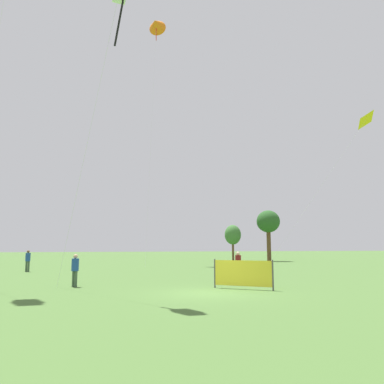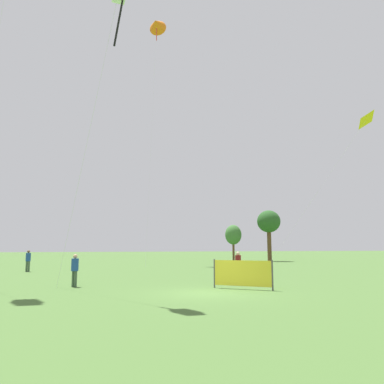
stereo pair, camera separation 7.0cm
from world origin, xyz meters
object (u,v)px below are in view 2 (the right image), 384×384
Objects in this scene: person_standing_2 at (75,268)px; event_banner at (242,273)px; kite_flying_0 at (157,24)px; park_tree_2 at (233,235)px; person_standing_4 at (28,259)px; person_standing_1 at (238,260)px; person_standing_3 at (238,263)px; park_tree_1 at (269,222)px; kite_flying_5 at (365,121)px.

person_standing_2 reaches higher than event_banner.
kite_flying_0 reaches higher than park_tree_2.
person_standing_4 is 21.49m from event_banner.
event_banner is (11.98, -17.83, -0.27)m from person_standing_4.
person_standing_1 is 0.71× the size of event_banner.
person_standing_2 is 0.94× the size of person_standing_4.
person_standing_1 is at bearing -112.04° from park_tree_2.
person_standing_4 reaches higher than person_standing_3.
event_banner is (8.17, -3.61, -0.21)m from person_standing_2.
person_standing_2 is at bearing 143.43° from person_standing_3.
park_tree_1 is 5.57m from park_tree_2.
person_standing_1 is 0.91× the size of person_standing_4.
park_tree_1 is (31.26, 15.33, 4.61)m from person_standing_4.
event_banner is (-5.70, -13.66, -0.18)m from person_standing_1.
park_tree_1 is at bearing -84.45° from person_standing_2.
event_banner is (-2.46, -6.16, -0.24)m from person_standing_3.
park_tree_1 is 1.40× the size of park_tree_2.
person_standing_4 is 0.34× the size of park_tree_2.
kite_flying_5 is 20.97m from park_tree_1.
person_standing_2 is 0.23× the size of park_tree_1.
kite_flying_0 reaches higher than kite_flying_5.
kite_flying_0 is at bearing -61.14° from person_standing_2.
person_standing_4 is (-3.81, 14.23, 0.06)m from person_standing_2.
person_standing_1 reaches higher than event_banner.
person_standing_1 is 23.44m from park_tree_2.
person_standing_2 is 10.94m from person_standing_3.
person_standing_1 is 24.23m from park_tree_1.
park_tree_2 is (11.97, 29.06, 2.79)m from person_standing_3.
person_standing_3 is 0.76× the size of event_banner.
park_tree_2 is at bearing 67.72° from event_banner.
event_banner is at bearing -92.82° from kite_flying_0.
person_standing_2 is 8.94m from event_banner.
kite_flying_5 reaches higher than person_standing_1.
kite_flying_5 is 30.11m from event_banner.
person_standing_4 is 0.11× the size of kite_flying_5.
kite_flying_0 is at bearing -129.83° from person_standing_4.
kite_flying_5 is 2.20× the size of park_tree_1.
person_standing_4 is at bearing 174.97° from kite_flying_5.
person_standing_4 is at bearing 123.90° from event_banner.
park_tree_1 is 3.16× the size of event_banner.
park_tree_2 is (22.60, 31.61, 2.83)m from person_standing_2.
park_tree_2 is at bearing 157.04° from park_tree_1.
kite_flying_5 is (29.70, 11.28, 14.68)m from person_standing_2.
person_standing_4 is (-17.68, 4.17, 0.09)m from person_standing_1.
park_tree_2 is at bearing 109.24° from kite_flying_5.
person_standing_2 reaches higher than person_standing_1.
kite_flying_5 is (19.07, 8.72, 14.65)m from person_standing_3.
event_banner is at bearing -145.34° from kite_flying_5.
park_tree_1 is at bearing 97.03° from kite_flying_5.
person_standing_3 is at bearing 68.24° from event_banner.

